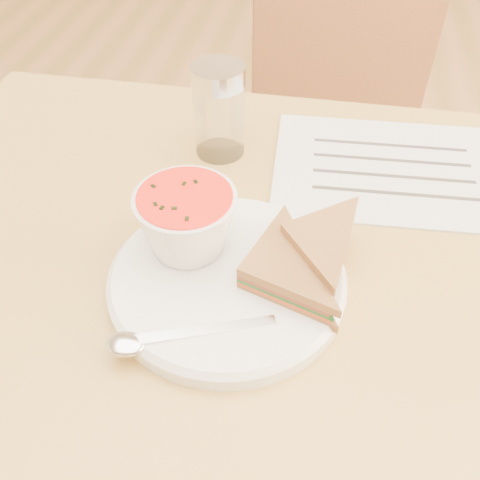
% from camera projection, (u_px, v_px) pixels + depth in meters
% --- Properties ---
extents(dining_table, '(1.00, 0.70, 0.75)m').
position_uv_depth(dining_table, '(269.00, 420.00, 0.85)').
color(dining_table, olive).
rests_on(dining_table, floor).
extents(chair_far, '(0.45, 0.45, 0.84)m').
position_uv_depth(chair_far, '(342.00, 203.00, 1.16)').
color(chair_far, brown).
rests_on(chair_far, floor).
extents(plate, '(0.29, 0.29, 0.02)m').
position_uv_depth(plate, '(227.00, 281.00, 0.56)').
color(plate, white).
rests_on(plate, dining_table).
extents(soup_bowl, '(0.13, 0.13, 0.07)m').
position_uv_depth(soup_bowl, '(187.00, 224.00, 0.55)').
color(soup_bowl, white).
rests_on(soup_bowl, plate).
extents(sandwich_half_a, '(0.14, 0.14, 0.03)m').
position_uv_depth(sandwich_half_a, '(237.00, 280.00, 0.52)').
color(sandwich_half_a, '#9E6838').
rests_on(sandwich_half_a, plate).
extents(sandwich_half_b, '(0.14, 0.14, 0.03)m').
position_uv_depth(sandwich_half_b, '(280.00, 235.00, 0.55)').
color(sandwich_half_b, '#9E6838').
rests_on(sandwich_half_b, plate).
extents(spoon, '(0.19, 0.10, 0.01)m').
position_uv_depth(spoon, '(185.00, 334.00, 0.49)').
color(spoon, silver).
rests_on(spoon, plate).
extents(paper_menu, '(0.32, 0.24, 0.00)m').
position_uv_depth(paper_menu, '(392.00, 169.00, 0.70)').
color(paper_menu, silver).
rests_on(paper_menu, dining_table).
extents(condiment_shaker, '(0.07, 0.07, 0.12)m').
position_uv_depth(condiment_shaker, '(219.00, 111.00, 0.69)').
color(condiment_shaker, silver).
rests_on(condiment_shaker, dining_table).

